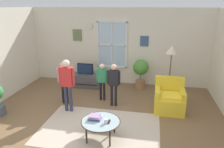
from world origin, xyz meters
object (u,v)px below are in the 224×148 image
at_px(armchair, 169,99).
at_px(tv_stand, 86,80).
at_px(person_black_shirt, 114,80).
at_px(person_green_shirt, 102,78).
at_px(potted_plant_by_window, 141,70).
at_px(person_pink_shirt, 64,78).
at_px(floor_lamp, 171,55).
at_px(television, 85,69).
at_px(coffee_table, 101,122).
at_px(cup, 106,121).
at_px(person_red_shirt, 67,80).
at_px(remote_near_books, 109,122).
at_px(book_stack, 95,117).

bearing_deg(armchair, tv_stand, 155.49).
xyz_separation_m(tv_stand, person_black_shirt, (1.22, -1.26, 0.54)).
xyz_separation_m(person_green_shirt, potted_plant_by_window, (1.03, 1.19, -0.08)).
distance_m(person_pink_shirt, floor_lamp, 3.06).
height_order(tv_stand, person_pink_shirt, person_pink_shirt).
height_order(television, armchair, armchair).
height_order(armchair, coffee_table, armchair).
bearing_deg(person_green_shirt, armchair, -8.42).
relative_size(cup, person_red_shirt, 0.07).
bearing_deg(tv_stand, remote_near_books, -63.22).
relative_size(tv_stand, remote_near_books, 7.49).
relative_size(television, floor_lamp, 0.33).
bearing_deg(armchair, potted_plant_by_window, 120.42).
bearing_deg(potted_plant_by_window, person_red_shirt, -131.02).
bearing_deg(remote_near_books, cup, -138.10).
relative_size(cup, potted_plant_by_window, 0.10).
xyz_separation_m(tv_stand, floor_lamp, (2.73, -0.65, 1.17)).
height_order(book_stack, person_pink_shirt, person_pink_shirt).
distance_m(armchair, person_pink_shirt, 2.93).
bearing_deg(television, book_stack, -68.19).
height_order(armchair, person_red_shirt, person_red_shirt).
height_order(person_black_shirt, person_red_shirt, person_red_shirt).
xyz_separation_m(armchair, remote_near_books, (-1.31, -1.57, 0.09)).
height_order(cup, person_black_shirt, person_black_shirt).
height_order(person_pink_shirt, potted_plant_by_window, person_pink_shirt).
relative_size(armchair, coffee_table, 1.05).
relative_size(remote_near_books, floor_lamp, 0.08).
bearing_deg(armchair, person_red_shirt, -168.10).
bearing_deg(remote_near_books, potted_plant_by_window, 81.66).
xyz_separation_m(armchair, person_red_shirt, (-2.62, -0.55, 0.56)).
bearing_deg(cup, tv_stand, 115.46).
bearing_deg(person_red_shirt, floor_lamp, 23.50).
height_order(tv_stand, person_red_shirt, person_red_shirt).
xyz_separation_m(armchair, floor_lamp, (0.01, 0.59, 1.06)).
xyz_separation_m(person_red_shirt, person_green_shirt, (0.72, 0.83, -0.18)).
height_order(person_pink_shirt, floor_lamp, floor_lamp).
height_order(book_stack, person_green_shirt, person_green_shirt).
xyz_separation_m(television, armchair, (2.72, -1.24, -0.32)).
relative_size(cup, floor_lamp, 0.06).
bearing_deg(potted_plant_by_window, television, -173.01).
bearing_deg(coffee_table, person_black_shirt, 90.53).
height_order(tv_stand, potted_plant_by_window, potted_plant_by_window).
bearing_deg(person_red_shirt, tv_stand, 93.37).
xyz_separation_m(person_red_shirt, potted_plant_by_window, (1.76, 2.02, -0.26)).
height_order(tv_stand, armchair, armchair).
bearing_deg(television, potted_plant_by_window, 6.99).
distance_m(coffee_table, cup, 0.15).
distance_m(tv_stand, coffee_table, 3.06).
relative_size(remote_near_books, person_pink_shirt, 0.11).
xyz_separation_m(cup, person_red_shirt, (-1.25, 1.07, 0.43)).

